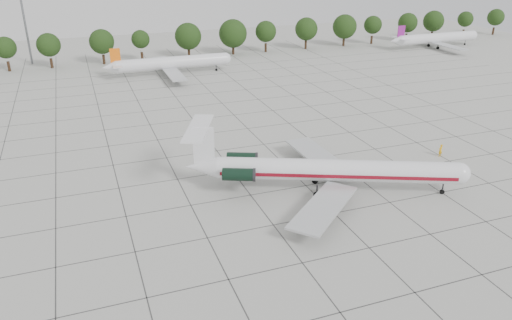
{
  "coord_description": "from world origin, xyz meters",
  "views": [
    {
      "loc": [
        -19.3,
        -54.62,
        30.58
      ],
      "look_at": [
        1.87,
        3.03,
        3.5
      ],
      "focal_mm": 35.0,
      "sensor_mm": 36.0,
      "label": 1
    }
  ],
  "objects_px": {
    "main_airliner": "(321,170)",
    "bg_airliner_e": "(436,38)",
    "floodlight_mast": "(22,9)",
    "bg_airliner_c": "(172,63)",
    "ground_crew": "(440,150)"
  },
  "relations": [
    {
      "from": "floodlight_mast",
      "to": "ground_crew",
      "type": "bearing_deg",
      "value": -55.51
    },
    {
      "from": "main_airliner",
      "to": "bg_airliner_e",
      "type": "distance_m",
      "value": 107.95
    },
    {
      "from": "bg_airliner_c",
      "to": "bg_airliner_e",
      "type": "xyz_separation_m",
      "value": [
        83.78,
        5.62,
        0.0
      ]
    },
    {
      "from": "floodlight_mast",
      "to": "main_airliner",
      "type": "bearing_deg",
      "value": -67.41
    },
    {
      "from": "main_airliner",
      "to": "floodlight_mast",
      "type": "relative_size",
      "value": 1.4
    },
    {
      "from": "bg_airliner_e",
      "to": "floodlight_mast",
      "type": "height_order",
      "value": "floodlight_mast"
    },
    {
      "from": "bg_airliner_e",
      "to": "floodlight_mast",
      "type": "relative_size",
      "value": 1.11
    },
    {
      "from": "main_airliner",
      "to": "bg_airliner_e",
      "type": "xyz_separation_m",
      "value": [
        77.89,
        74.74,
        -0.17
      ]
    },
    {
      "from": "bg_airliner_e",
      "to": "main_airliner",
      "type": "bearing_deg",
      "value": -136.18
    },
    {
      "from": "main_airliner",
      "to": "bg_airliner_e",
      "type": "height_order",
      "value": "main_airliner"
    },
    {
      "from": "main_airliner",
      "to": "ground_crew",
      "type": "bearing_deg",
      "value": 33.59
    },
    {
      "from": "ground_crew",
      "to": "bg_airliner_e",
      "type": "bearing_deg",
      "value": -142.72
    },
    {
      "from": "bg_airliner_c",
      "to": "bg_airliner_e",
      "type": "distance_m",
      "value": 83.97
    },
    {
      "from": "main_airliner",
      "to": "bg_airliner_c",
      "type": "distance_m",
      "value": 69.37
    },
    {
      "from": "main_airliner",
      "to": "bg_airliner_e",
      "type": "bearing_deg",
      "value": 67.34
    }
  ]
}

